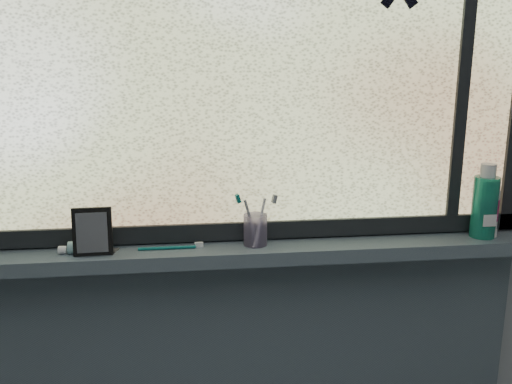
{
  "coord_description": "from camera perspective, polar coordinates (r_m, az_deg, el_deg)",
  "views": [
    {
      "loc": [
        -0.17,
        -0.27,
        1.56
      ],
      "look_at": [
        -0.01,
        1.05,
        1.22
      ],
      "focal_mm": 40.0,
      "sensor_mm": 36.0,
      "label": 1
    }
  ],
  "objects": [
    {
      "name": "vanity_mirror",
      "position": [
        1.57,
        -16.04,
        -3.81
      ],
      "size": [
        0.1,
        0.05,
        0.13
      ],
      "primitive_type": "cube",
      "rotation": [
        0.0,
        0.0,
        0.03
      ],
      "color": "black",
      "rests_on": "windowsill"
    },
    {
      "name": "frame_bottom",
      "position": [
        1.63,
        -0.6,
        -3.79
      ],
      "size": [
        1.6,
        0.03,
        0.05
      ],
      "primitive_type": "cube",
      "color": "black",
      "rests_on": "windowsill"
    },
    {
      "name": "mouthwash_bottle",
      "position": [
        1.77,
        21.94,
        -0.81
      ],
      "size": [
        0.08,
        0.08,
        0.18
      ],
      "primitive_type": "cylinder",
      "rotation": [
        0.0,
        0.0,
        0.11
      ],
      "color": "#1D9A7A",
      "rests_on": "windowsill"
    },
    {
      "name": "toothbrush_lying",
      "position": [
        1.58,
        -8.88,
        -5.47
      ],
      "size": [
        0.19,
        0.02,
        0.01
      ],
      "primitive_type": null,
      "rotation": [
        0.0,
        0.0,
        0.0
      ],
      "color": "#0B6560",
      "rests_on": "windowsill"
    },
    {
      "name": "windowsill",
      "position": [
        1.61,
        -0.41,
        -6.01
      ],
      "size": [
        1.62,
        0.14,
        0.04
      ],
      "primitive_type": "cube",
      "color": "#4D5C67",
      "rests_on": "wall_back"
    },
    {
      "name": "cream_tube",
      "position": [
        1.79,
        22.38,
        -1.4
      ],
      "size": [
        0.05,
        0.05,
        0.12
      ],
      "primitive_type": "cylinder",
      "rotation": [
        0.0,
        0.0,
        -0.11
      ],
      "color": "silver",
      "rests_on": "windowsill"
    },
    {
      "name": "window_pane",
      "position": [
        1.56,
        -0.66,
        13.29
      ],
      "size": [
        1.5,
        0.01,
        1.0
      ],
      "primitive_type": "cube",
      "color": "silver",
      "rests_on": "wall_back"
    },
    {
      "name": "toothbrush_cup",
      "position": [
        1.59,
        -0.06,
        -3.79
      ],
      "size": [
        0.08,
        0.08,
        0.09
      ],
      "primitive_type": "cylinder",
      "rotation": [
        0.0,
        0.0,
        0.18
      ],
      "color": "#A994C4",
      "rests_on": "windowsill"
    },
    {
      "name": "toothpaste_tube",
      "position": [
        1.6,
        -16.54,
        -5.28
      ],
      "size": [
        0.19,
        0.05,
        0.03
      ],
      "primitive_type": null,
      "rotation": [
        0.0,
        0.0,
        -0.04
      ],
      "color": "white",
      "rests_on": "windowsill"
    },
    {
      "name": "frame_mullion",
      "position": [
        1.72,
        20.12,
        12.55
      ],
      "size": [
        0.03,
        0.03,
        1.0
      ],
      "primitive_type": "cube",
      "color": "black",
      "rests_on": "wall_back"
    },
    {
      "name": "wall_back",
      "position": [
        1.61,
        -0.72,
        3.29
      ],
      "size": [
        3.0,
        0.01,
        2.5
      ],
      "primitive_type": "cube",
      "color": "#9EA3A8",
      "rests_on": "ground"
    }
  ]
}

